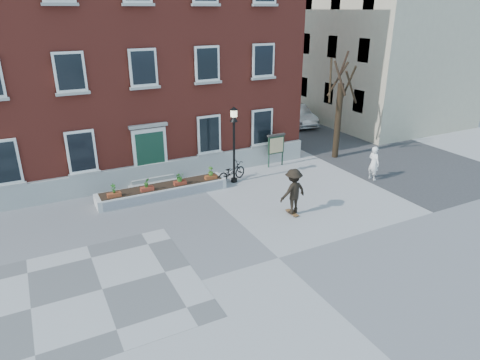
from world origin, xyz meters
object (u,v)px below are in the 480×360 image
lamp_post (234,134)px  notice_board (276,145)px  bicycle (231,172)px  skateboarder (293,191)px  parked_car (296,115)px  bystander (374,163)px

lamp_post → notice_board: size_ratio=2.10×
bicycle → skateboarder: size_ratio=0.92×
bicycle → skateboarder: bearing=168.4°
bicycle → lamp_post: bearing=-178.7°
parked_car → bystander: size_ratio=2.54×
bystander → skateboarder: (-6.00, -1.50, 0.18)m
bicycle → bystander: 7.39m
parked_car → skateboarder: (-8.91, -12.84, 0.33)m
bicycle → lamp_post: size_ratio=0.49×
bicycle → notice_board: (3.23, 0.89, 0.76)m
bicycle → notice_board: size_ratio=1.03×
parked_car → notice_board: notice_board is taller
bicycle → bystander: size_ratio=1.07×
bystander → notice_board: 5.32m
parked_car → skateboarder: bearing=-117.4°
lamp_post → bicycle: bearing=111.0°
lamp_post → skateboarder: 4.74m
lamp_post → parked_car: bearing=41.4°
bicycle → notice_board: bearing=-94.4°
bicycle → parked_car: size_ratio=0.42×
notice_board → parked_car: bearing=49.0°
bicycle → skateboarder: skateboarder is taller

